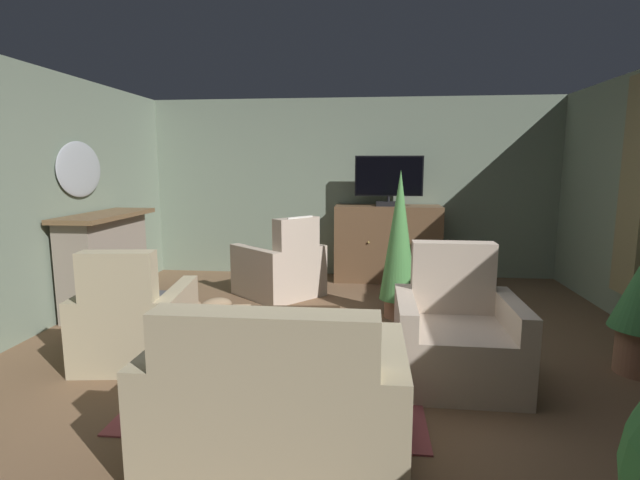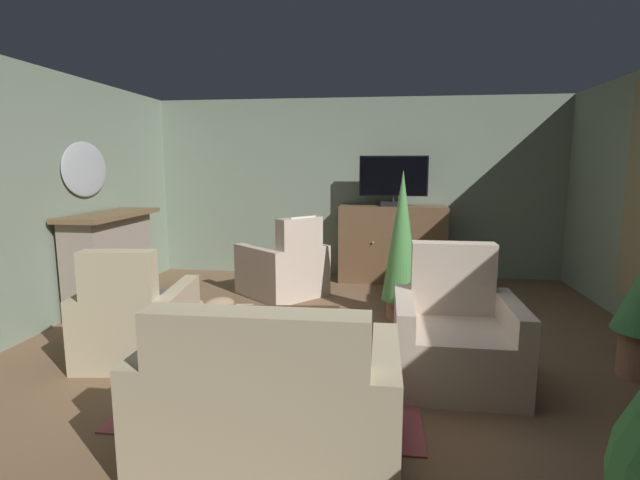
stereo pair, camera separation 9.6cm
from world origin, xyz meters
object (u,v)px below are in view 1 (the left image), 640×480
armchair_near_window (456,338)px  coffee_table (285,322)px  armchair_angled_to_table (281,270)px  armchair_facing_sofa (136,324)px  fireplace (108,264)px  television (389,179)px  cat (213,306)px  sofa_floral (277,404)px  wall_mirror_oval (80,169)px  tv_cabinet (387,245)px  potted_plant_small_fern_corner (399,241)px  tv_remote (268,316)px

armchair_near_window → coffee_table: bearing=-179.4°
armchair_angled_to_table → armchair_near_window: (1.78, -2.22, 0.00)m
armchair_facing_sofa → armchair_near_window: size_ratio=0.98×
fireplace → armchair_near_window: fireplace is taller
television → armchair_near_window: (0.42, -3.12, -1.11)m
television → armchair_angled_to_table: television is taller
cat → armchair_angled_to_table: bearing=53.7°
fireplace → sofa_floral: (2.44, -2.56, -0.20)m
sofa_floral → armchair_near_window: armchair_near_window is taller
wall_mirror_oval → sofa_floral: (2.69, -2.56, -1.27)m
armchair_facing_sofa → cat: size_ratio=1.68×
tv_cabinet → cat: bearing=-137.8°
television → sofa_floral: 4.46m
fireplace → cat: size_ratio=2.38×
armchair_angled_to_table → cat: size_ratio=2.07×
armchair_near_window → potted_plant_small_fern_corner: 1.61m
fireplace → tv_cabinet: fireplace is taller
wall_mirror_oval → tv_remote: size_ratio=4.84×
armchair_facing_sofa → potted_plant_small_fern_corner: size_ratio=0.64×
wall_mirror_oval → tv_remote: 3.07m
fireplace → cat: (1.23, -0.05, -0.43)m
wall_mirror_oval → armchair_near_window: bearing=-20.3°
coffee_table → wall_mirror_oval: bearing=150.4°
fireplace → armchair_angled_to_table: 2.01m
fireplace → tv_remote: size_ratio=8.40×
tv_cabinet → armchair_facing_sofa: tv_cabinet is taller
tv_remote → armchair_facing_sofa: 1.22m
coffee_table → tv_remote: (-0.12, -0.10, 0.08)m
sofa_floral → cat: size_ratio=2.37×
tv_remote → armchair_angled_to_table: bearing=-95.4°
television → cat: bearing=-138.6°
tv_cabinet → television: bearing=-90.0°
wall_mirror_oval → armchair_near_window: 4.31m
cat → sofa_floral: bearing=-64.2°
coffee_table → armchair_near_window: size_ratio=0.90×
tv_remote → coffee_table: bearing=-154.2°
television → armchair_angled_to_table: bearing=-146.5°
fireplace → wall_mirror_oval: wall_mirror_oval is taller
tv_cabinet → tv_remote: (-1.03, -3.28, -0.02)m
tv_cabinet → sofa_floral: tv_cabinet is taller
tv_cabinet → coffee_table: 3.32m
tv_remote → sofa_floral: (0.27, -1.02, -0.17)m
armchair_angled_to_table → armchair_facing_sofa: (-0.85, -2.11, -0.02)m
coffee_table → sofa_floral: bearing=-82.4°
wall_mirror_oval → television: bearing=26.1°
tv_remote → armchair_angled_to_table: armchair_angled_to_table is taller
potted_plant_small_fern_corner → tv_cabinet: bearing=92.0°
television → armchair_angled_to_table: 1.98m
armchair_angled_to_table → potted_plant_small_fern_corner: size_ratio=0.78×
armchair_facing_sofa → armchair_near_window: (2.63, -0.11, 0.02)m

